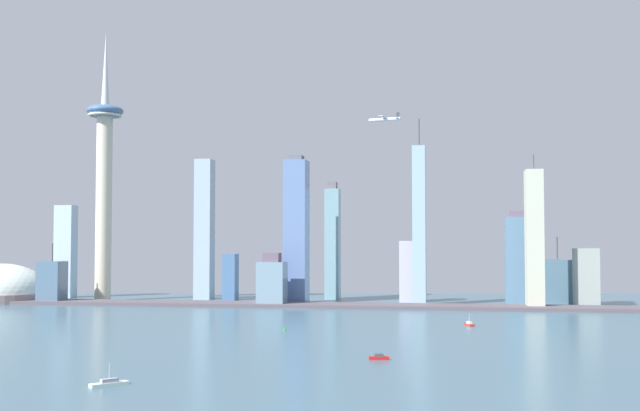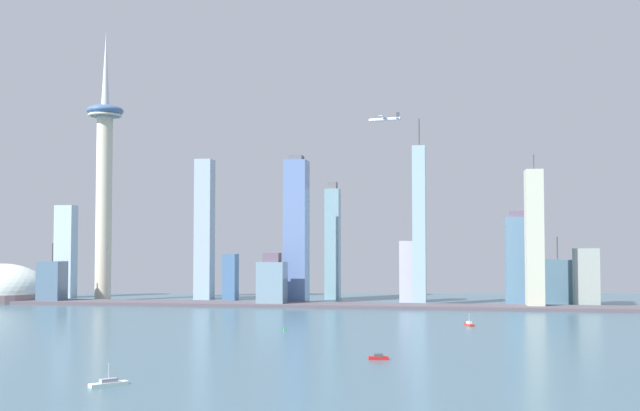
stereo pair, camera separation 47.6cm
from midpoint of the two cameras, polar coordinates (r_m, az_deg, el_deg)
name	(u,v)px [view 2 (the right image)]	position (r m, az deg, el deg)	size (l,w,h in m)	color
waterfront_pier	(281,305)	(800.18, -2.78, -7.10)	(813.12, 45.80, 3.40)	#524A53
observation_tower	(104,170)	(909.50, -15.16, 2.44)	(40.22, 40.22, 297.85)	beige
stadium_dome	(2,293)	(930.78, -21.75, -5.86)	(100.11, 100.11, 63.01)	gray
skyscraper_0	(534,239)	(796.01, 15.10, -2.33)	(16.30, 25.96, 148.93)	#BABCA6
skyscraper_1	(66,251)	(974.06, -17.72, -3.14)	(21.72, 17.14, 107.07)	#A8C1D5
skyscraper_2	(409,271)	(863.01, 6.41, -4.71)	(19.57, 23.98, 65.43)	#B2AECB
skyscraper_3	(518,259)	(857.73, 14.00, -3.74)	(26.48, 26.43, 96.63)	slate
skyscraper_4	(333,243)	(903.17, 0.93, -2.67)	(16.07, 19.30, 132.41)	#779EAA
skyscraper_5	(586,278)	(834.92, 18.52, -4.91)	(23.86, 17.40, 57.88)	#96A19B
skyscraper_6	(558,281)	(874.44, 16.64, -5.22)	(27.84, 26.20, 69.87)	slate
skyscraper_7	(204,229)	(911.09, -8.25, -1.68)	(18.84, 20.06, 157.98)	#97ACBC
skyscraper_8	(296,231)	(839.68, -1.69, -1.82)	(23.45, 27.67, 155.45)	#5D77AC
skyscraper_9	(272,282)	(801.85, -3.44, -5.50)	(27.10, 25.12, 53.30)	#708C9F
skyscraper_10	(419,226)	(816.92, 7.13, -1.44)	(13.01, 27.17, 190.60)	#90B0BE
skyscraper_11	(230,277)	(893.87, -6.41, -5.10)	(14.57, 17.71, 51.17)	#466993
skyscraper_12	(52,282)	(884.56, -18.61, -5.22)	(24.61, 22.81, 62.82)	slate
boat_0	(469,324)	(623.70, 10.64, -8.34)	(7.93, 11.95, 9.53)	#AC2A23
boat_1	(379,357)	(438.34, 4.24, -10.78)	(11.21, 5.60, 3.14)	red
boat_3	(109,383)	(371.09, -14.85, -12.17)	(14.96, 15.38, 9.87)	white
channel_buoy_0	(284,329)	(579.72, -2.56, -8.80)	(1.74, 1.74, 2.66)	green
airplane	(385,119)	(834.59, 4.65, 6.17)	(33.91, 33.99, 8.47)	white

